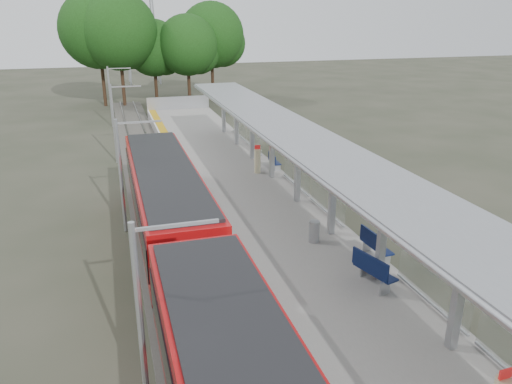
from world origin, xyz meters
TOP-DOWN VIEW (x-y plane):
  - trackbed at (-4.50, 20.00)m, footprint 3.00×70.00m
  - platform at (0.00, 20.00)m, footprint 6.00×50.00m
  - tactile_strip at (-2.55, 20.00)m, footprint 0.60×50.00m
  - end_fence at (0.00, 44.95)m, footprint 6.00×0.10m
  - train at (-4.50, 10.02)m, footprint 2.74×27.60m
  - canopy at (1.61, 16.19)m, footprint 3.27×38.00m
  - tree_cluster at (-1.76, 54.19)m, footprint 20.32×10.40m
  - catenary_masts at (-6.22, 19.00)m, footprint 2.08×48.16m
  - bench_near at (1.55, 9.66)m, footprint 0.94×1.74m
  - bench_mid at (2.60, 11.42)m, footprint 0.59×1.64m
  - bench_far at (2.62, 23.56)m, footprint 0.42×1.34m
  - info_pillar_far at (1.46, 23.02)m, footprint 0.37×0.37m
  - litter_bin at (0.99, 13.43)m, footprint 0.53×0.53m

SIDE VIEW (x-z plane):
  - trackbed at x=-4.50m, z-range 0.00..0.24m
  - platform at x=0.00m, z-range 0.00..1.00m
  - tactile_strip at x=-2.55m, z-range 1.00..1.02m
  - litter_bin at x=0.99m, z-range 1.00..1.90m
  - bench_far at x=2.62m, z-range 1.02..1.94m
  - bench_mid at x=2.60m, z-range 1.03..2.13m
  - bench_near at x=1.55m, z-range 1.03..2.17m
  - end_fence at x=0.00m, z-range 1.00..2.20m
  - info_pillar_far at x=1.46m, z-range 0.89..2.55m
  - train at x=-4.50m, z-range 0.24..3.86m
  - catenary_masts at x=-6.22m, z-range 0.21..5.61m
  - canopy at x=1.61m, z-range 2.37..6.03m
  - tree_cluster at x=-1.76m, z-range 1.35..13.61m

